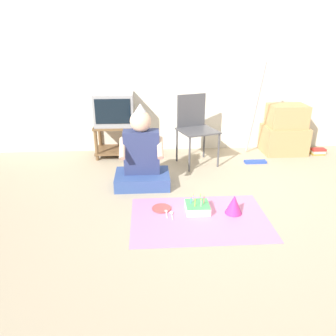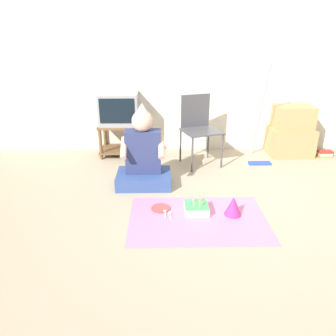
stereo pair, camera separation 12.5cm
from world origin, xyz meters
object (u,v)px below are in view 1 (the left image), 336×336
object	(u,v)px
cardboard_box_stack	(285,131)
book_pile	(318,151)
person_seated	(142,159)
party_hat_blue	(234,204)
tv	(114,109)
folding_chair	(195,124)
birthday_cake	(197,208)
dust_mop	(255,132)
paper_plate	(162,208)

from	to	relation	value
cardboard_box_stack	book_pile	size ratio (longest dim) A/B	3.46
person_seated	party_hat_blue	distance (m)	1.12
tv	book_pile	size ratio (longest dim) A/B	2.59
person_seated	tv	bearing A→B (deg)	110.31
cardboard_box_stack	person_seated	size ratio (longest dim) A/B	0.75
folding_chair	person_seated	bearing A→B (deg)	-135.49
cardboard_box_stack	person_seated	world-z (taller)	person_seated
person_seated	cardboard_box_stack	bearing A→B (deg)	25.51
birthday_cake	party_hat_blue	world-z (taller)	party_hat_blue
person_seated	birthday_cake	bearing A→B (deg)	-51.63
folding_chair	tv	bearing A→B (deg)	162.75
folding_chair	cardboard_box_stack	world-z (taller)	folding_chair
party_hat_blue	person_seated	bearing A→B (deg)	140.47
folding_chair	person_seated	xyz separation A→B (m)	(-0.67, -0.65, -0.20)
cardboard_box_stack	book_pile	distance (m)	0.55
dust_mop	book_pile	bearing A→B (deg)	8.94
birthday_cake	paper_plate	size ratio (longest dim) A/B	1.21
folding_chair	party_hat_blue	xyz separation A→B (m)	(0.19, -1.36, -0.41)
birthday_cake	paper_plate	xyz separation A→B (m)	(-0.33, 0.07, -0.04)
tv	paper_plate	distance (m)	1.76
cardboard_box_stack	paper_plate	world-z (taller)	cardboard_box_stack
cardboard_box_stack	birthday_cake	distance (m)	2.17
tv	folding_chair	world-z (taller)	folding_chair
person_seated	birthday_cake	size ratio (longest dim) A/B	4.08
cardboard_box_stack	book_pile	bearing A→B (deg)	-13.06
tv	paper_plate	bearing A→B (deg)	-70.66
paper_plate	birthday_cake	bearing A→B (deg)	-12.33
tv	paper_plate	size ratio (longest dim) A/B	2.78
dust_mop	cardboard_box_stack	bearing A→B (deg)	27.19
birthday_cake	dust_mop	bearing A→B (deg)	54.78
cardboard_box_stack	paper_plate	size ratio (longest dim) A/B	3.72
tv	party_hat_blue	bearing A→B (deg)	-54.14
dust_mop	birthday_cake	size ratio (longest dim) A/B	5.75
dust_mop	person_seated	xyz separation A→B (m)	(-1.46, -0.68, -0.07)
paper_plate	cardboard_box_stack	bearing A→B (deg)	40.50
book_pile	cardboard_box_stack	bearing A→B (deg)	166.94
tv	birthday_cake	xyz separation A→B (m)	(0.88, -1.63, -0.59)
tv	person_seated	xyz separation A→B (m)	(0.36, -0.97, -0.34)
folding_chair	book_pile	xyz separation A→B (m)	(1.76, 0.18, -0.46)
folding_chair	birthday_cake	xyz separation A→B (m)	(-0.15, -1.31, -0.45)
dust_mop	party_hat_blue	xyz separation A→B (m)	(-0.61, -1.38, -0.28)
folding_chair	person_seated	world-z (taller)	person_seated
paper_plate	book_pile	bearing A→B (deg)	32.20
dust_mop	tv	bearing A→B (deg)	170.75
folding_chair	dust_mop	world-z (taller)	dust_mop
tv	folding_chair	xyz separation A→B (m)	(1.03, -0.32, -0.14)
dust_mop	folding_chair	bearing A→B (deg)	-178.36
cardboard_box_stack	birthday_cake	size ratio (longest dim) A/B	3.07
tv	party_hat_blue	xyz separation A→B (m)	(1.21, -1.68, -0.54)
dust_mop	paper_plate	distance (m)	1.83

